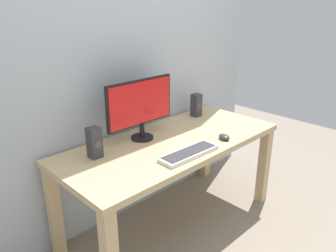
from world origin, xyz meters
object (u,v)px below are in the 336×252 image
at_px(mouse, 224,137).
at_px(desk, 172,153).
at_px(keyboard_primary, 189,153).
at_px(monitor, 140,106).
at_px(speaker_right, 196,105).
at_px(speaker_left, 94,143).

bearing_deg(mouse, desk, 155.10).
bearing_deg(keyboard_primary, monitor, 94.69).
relative_size(desk, speaker_right, 8.51).
distance_m(monitor, speaker_left, 0.44).
bearing_deg(speaker_left, desk, -15.71).
distance_m(monitor, speaker_right, 0.67).
bearing_deg(desk, speaker_left, 164.29).
relative_size(monitor, speaker_right, 2.87).
bearing_deg(speaker_right, keyboard_primary, -142.21).
bearing_deg(mouse, speaker_left, 170.74).
bearing_deg(desk, mouse, -41.80).
distance_m(desk, speaker_left, 0.59).
distance_m(monitor, keyboard_primary, 0.49).
bearing_deg(keyboard_primary, speaker_left, 137.98).
xyz_separation_m(mouse, speaker_left, (-0.82, 0.40, 0.08)).
bearing_deg(speaker_right, monitor, -175.75).
height_order(keyboard_primary, speaker_left, speaker_left).
relative_size(desk, mouse, 17.41).
height_order(monitor, speaker_left, monitor).
bearing_deg(desk, monitor, 125.09).
bearing_deg(keyboard_primary, mouse, -0.22).
xyz_separation_m(keyboard_primary, speaker_right, (0.62, 0.48, 0.08)).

